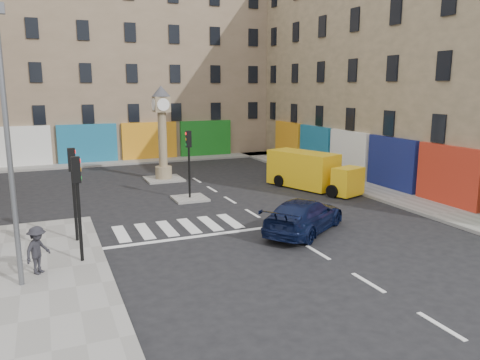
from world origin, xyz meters
TOP-DOWN VIEW (x-y plane):
  - ground at (0.00, 0.00)m, footprint 120.00×120.00m
  - sidewalk_right at (8.70, 10.00)m, footprint 2.60×30.00m
  - sidewalk_far at (-4.00, 22.20)m, footprint 32.00×2.40m
  - island_near at (-2.00, 8.00)m, footprint 1.80×1.80m
  - island_far at (-2.00, 14.00)m, footprint 2.40×2.40m
  - building_right at (15.00, 10.00)m, footprint 10.00×30.00m
  - building_far at (-4.00, 28.00)m, footprint 32.00×10.00m
  - traffic_light_left_near at (-8.30, 0.20)m, footprint 0.28×0.22m
  - traffic_light_left_far at (-8.30, 2.60)m, footprint 0.28×0.22m
  - traffic_light_island at (-2.00, 8.00)m, footprint 0.28×0.22m
  - lamp_post at (-10.20, -1.20)m, footprint 0.50×0.25m
  - clock_pillar at (-2.00, 14.00)m, footprint 1.20×1.20m
  - navy_sedan at (0.83, 0.45)m, footprint 5.26×4.57m
  - yellow_van at (5.61, 7.80)m, footprint 3.74×6.35m
  - pedestrian_dark at (-9.69, -0.45)m, footprint 1.12×1.18m

SIDE VIEW (x-z plane):
  - ground at x=0.00m, z-range 0.00..0.00m
  - island_near at x=-2.00m, z-range 0.00..0.12m
  - island_far at x=-2.00m, z-range 0.00..0.12m
  - sidewalk_right at x=8.70m, z-range 0.00..0.15m
  - sidewalk_far at x=-4.00m, z-range 0.00..0.15m
  - navy_sedan at x=0.83m, z-range 0.00..1.45m
  - pedestrian_dark at x=-9.69m, z-range 0.15..1.75m
  - yellow_van at x=5.61m, z-range -0.01..2.21m
  - traffic_light_island at x=-2.00m, z-range 0.74..4.44m
  - traffic_light_left_near at x=-8.30m, z-range 0.77..4.47m
  - traffic_light_left_far at x=-8.30m, z-range 0.77..4.47m
  - clock_pillar at x=-2.00m, z-range 0.50..6.60m
  - lamp_post at x=-10.20m, z-range 0.64..8.94m
  - building_right at x=15.00m, z-range 0.00..16.00m
  - building_far at x=-4.00m, z-range 0.00..17.00m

